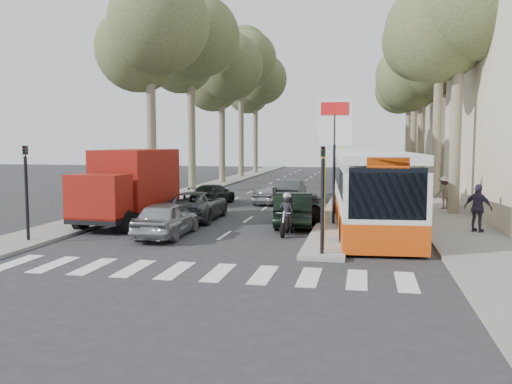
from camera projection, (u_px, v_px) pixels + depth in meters
ground at (235, 246)px, 19.50m from camera, size 120.00×120.00×0.00m
sidewalk_right at (417, 189)px, 42.22m from camera, size 3.20×70.00×0.12m
median_left at (221, 183)px, 48.39m from camera, size 2.40×64.00×0.12m
traffic_island at (340, 209)px, 29.60m from camera, size 1.50×26.00×0.16m
building_far at (489, 94)px, 48.91m from camera, size 11.00×20.00×16.00m
billboard at (334, 142)px, 23.40m from camera, size 1.50×12.10×5.60m
traffic_light_island at (323, 181)px, 17.17m from camera, size 0.16×0.41×3.60m
traffic_light_left at (26, 176)px, 19.78m from camera, size 0.16×0.41×3.60m
tree_l_a at (152, 28)px, 31.89m from camera, size 7.40×7.20×14.10m
tree_l_b at (193, 41)px, 39.65m from camera, size 7.40×7.20×14.88m
tree_l_c at (223, 69)px, 47.52m from camera, size 7.40×7.20×13.71m
tree_l_d at (242, 62)px, 55.19m from camera, size 7.40×7.20×15.66m
tree_l_e at (257, 81)px, 63.11m from camera, size 7.40×7.20×14.49m
tree_r_a at (462, 6)px, 26.61m from camera, size 7.40×7.20×14.10m
tree_r_b at (442, 20)px, 34.30m from camera, size 7.40×7.20×15.27m
tree_r_c at (425, 65)px, 42.32m from camera, size 7.40×7.20×13.32m
tree_r_d at (417, 62)px, 49.98m from camera, size 7.40×7.20×14.88m
tree_r_e at (411, 79)px, 57.83m from camera, size 7.40×7.20×14.10m
silver_hatchback at (166, 219)px, 21.26m from camera, size 1.77×4.23×1.43m
dark_hatchback at (294, 209)px, 24.01m from camera, size 2.01×4.67×1.50m
queue_car_a at (196, 205)px, 25.95m from camera, size 2.40×4.98×1.37m
queue_car_b at (305, 206)px, 25.92m from camera, size 2.22×4.60×1.29m
queue_car_c at (268, 194)px, 32.35m from camera, size 1.52×3.51×1.18m
queue_car_d at (292, 190)px, 34.07m from camera, size 1.47×4.04×1.32m
queue_car_e at (213, 194)px, 32.13m from camera, size 2.01×4.30×1.21m
red_truck at (130, 185)px, 24.45m from camera, size 2.78×6.45×3.37m
city_bus at (370, 187)px, 23.33m from camera, size 3.70×12.89×3.35m
motorcycle at (287, 215)px, 21.89m from camera, size 0.73×2.01×1.71m
pedestrian_near at (478, 208)px, 21.67m from camera, size 1.24×1.11×1.93m
pedestrian_far at (445, 193)px, 29.09m from camera, size 1.24×0.94×1.76m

